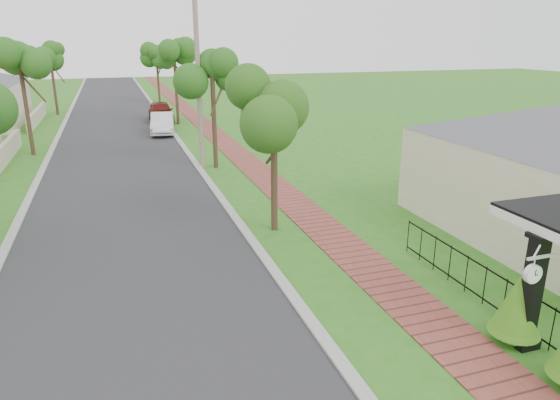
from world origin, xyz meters
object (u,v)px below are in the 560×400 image
parked_car_white (162,124)px  near_tree (274,113)px  utility_pole (198,75)px  porch_post (531,298)px  parked_car_red (161,112)px  station_clock (533,272)px

parked_car_white → near_tree: (1.67, -19.24, 3.22)m
parked_car_white → utility_pole: (0.92, -9.89, 3.77)m
porch_post → near_tree: near_tree is taller
parked_car_red → near_tree: near_tree is taller
parked_car_white → near_tree: bearing=-77.8°
utility_pole → near_tree: bearing=-85.4°
parked_car_white → utility_pole: utility_pole is taller
parked_car_white → station_clock: size_ratio=6.41×
parked_car_white → station_clock: station_clock is taller
near_tree → station_clock: near_tree is taller
parked_car_red → parked_car_white: 5.32m
parked_car_white → porch_post: bearing=-73.2°
parked_car_white → parked_car_red: bearing=92.7°
utility_pole → parked_car_red: bearing=91.9°
near_tree → utility_pole: 9.40m
near_tree → utility_pole: size_ratio=0.56×
parked_car_red → near_tree: size_ratio=0.91×
porch_post → parked_car_red: porch_post is taller
porch_post → station_clock: 1.04m
porch_post → utility_pole: 18.04m
porch_post → near_tree: size_ratio=0.51×
parked_car_red → parked_car_white: bearing=-91.9°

